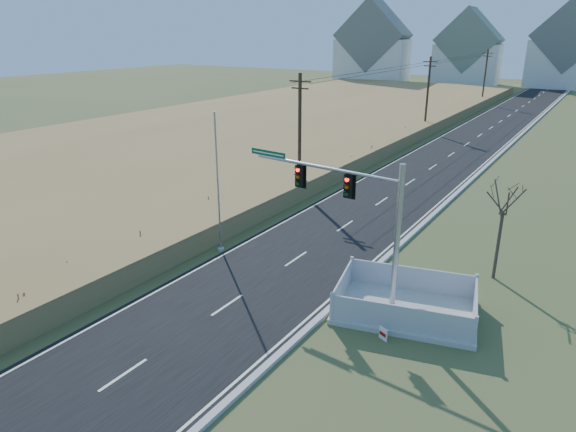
% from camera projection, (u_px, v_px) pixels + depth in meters
% --- Properties ---
extents(ground, '(260.00, 260.00, 0.00)m').
position_uv_depth(ground, '(253.00, 289.00, 25.05)').
color(ground, '#4A5529').
rests_on(ground, ground).
extents(road, '(8.00, 180.00, 0.06)m').
position_uv_depth(road, '(487.00, 130.00, 64.68)').
color(road, black).
rests_on(road, ground).
extents(curb, '(0.30, 180.00, 0.18)m').
position_uv_depth(curb, '(523.00, 133.00, 62.56)').
color(curb, '#B2AFA8').
rests_on(curb, ground).
extents(reed_marsh, '(38.00, 110.00, 1.30)m').
position_uv_depth(reed_marsh, '(285.00, 120.00, 68.68)').
color(reed_marsh, '#9E7C47').
rests_on(reed_marsh, ground).
extents(utility_pole_near, '(1.80, 0.26, 9.00)m').
position_uv_depth(utility_pole_near, '(300.00, 132.00, 38.64)').
color(utility_pole_near, '#422D1E').
rests_on(utility_pole_near, ground).
extents(utility_pole_mid, '(1.80, 0.26, 9.00)m').
position_uv_depth(utility_pole_mid, '(428.00, 93.00, 62.42)').
color(utility_pole_mid, '#422D1E').
rests_on(utility_pole_mid, ground).
extents(utility_pole_far, '(1.80, 0.26, 9.00)m').
position_uv_depth(utility_pole_far, '(485.00, 76.00, 86.20)').
color(utility_pole_far, '#422D1E').
rests_on(utility_pole_far, ground).
extents(condo_nw, '(17.69, 13.38, 19.05)m').
position_uv_depth(condo_nw, '(373.00, 50.00, 120.92)').
color(condo_nw, white).
rests_on(condo_nw, ground).
extents(condo_nnw, '(14.93, 11.17, 17.03)m').
position_uv_depth(condo_nnw, '(468.00, 54.00, 117.41)').
color(condo_nnw, white).
rests_on(condo_nnw, ground).
extents(condo_n, '(15.27, 10.20, 18.54)m').
position_uv_depth(condo_n, '(568.00, 52.00, 110.24)').
color(condo_n, white).
rests_on(condo_n, ground).
extents(traffic_signal_mast, '(8.50, 1.15, 6.79)m').
position_uv_depth(traffic_signal_mast, '(360.00, 214.00, 22.72)').
color(traffic_signal_mast, '#9EA0A5').
rests_on(traffic_signal_mast, ground).
extents(fence_enclosure, '(6.87, 5.43, 1.39)m').
position_uv_depth(fence_enclosure, '(405.00, 307.00, 22.81)').
color(fence_enclosure, '#B7B5AD').
rests_on(fence_enclosure, ground).
extents(open_sign, '(0.42, 0.23, 0.55)m').
position_uv_depth(open_sign, '(383.00, 334.00, 20.80)').
color(open_sign, white).
rests_on(open_sign, ground).
extents(flagpole, '(0.36, 0.36, 7.90)m').
position_uv_depth(flagpole, '(218.00, 198.00, 28.34)').
color(flagpole, '#B7B5AD').
rests_on(flagpole, ground).
extents(bare_tree, '(2.03, 2.03, 5.39)m').
position_uv_depth(bare_tree, '(505.00, 197.00, 24.69)').
color(bare_tree, '#4C3F33').
rests_on(bare_tree, ground).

